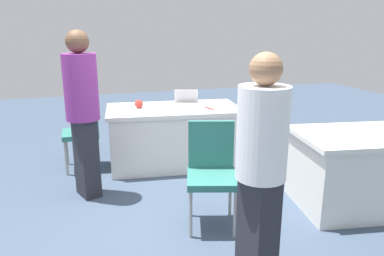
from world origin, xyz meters
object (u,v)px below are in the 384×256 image
Objects in this scene: person_presenter at (261,162)px; laptop_silver at (186,103)px; person_attendee_standing at (82,107)px; yarn_ball at (139,104)px; chair_aisle at (86,128)px; scissors_red at (209,108)px; chair_back_row at (212,168)px; table_foreground at (174,136)px.

laptop_silver is at bearing 166.77° from person_presenter.
yarn_ball is at bearing 116.73° from person_attendee_standing.
chair_aisle is 5.24× the size of scissors_red.
chair_back_row is 1.49m from person_attendee_standing.
chair_aisle is (1.10, -0.19, 0.15)m from table_foreground.
person_attendee_standing is 1.50m from laptop_silver.
scissors_red is at bearing -92.12° from chair_back_row.
chair_back_row is 1.76m from yarn_ball.
chair_aisle is 1.59m from scissors_red.
scissors_red is at bearing 85.95° from person_attendee_standing.
chair_aisle is 2.41× the size of laptop_silver.
table_foreground is 16.53× the size of yarn_ball.
chair_aisle reaches higher than table_foreground.
laptop_silver is at bearing 175.06° from yarn_ball.
person_presenter is (0.03, 2.45, 0.51)m from table_foreground.
chair_aisle is 2.07m from chair_back_row.
table_foreground is at bearing 170.96° from person_presenter.
chair_aisle is 8.73× the size of yarn_ball.
table_foreground is 1.43m from person_attendee_standing.
chair_back_row is (-1.04, 1.79, 0.00)m from chair_aisle.
scissors_red is (-0.45, -2.25, -0.13)m from person_presenter.
chair_aisle reaches higher than scissors_red.
person_attendee_standing reaches higher than scissors_red.
person_attendee_standing is at bearing 47.29° from yarn_ball.
chair_back_row is 8.75× the size of yarn_ball.
yarn_ball reaches higher than table_foreground.
laptop_silver reaches higher than yarn_ball.
person_attendee_standing reaches higher than person_presenter.
scissors_red is at bearing 160.75° from yarn_ball.
yarn_ball is at bearing -12.99° from table_foreground.
laptop_silver is at bearing -165.77° from table_foreground.
chair_back_row is 1.69m from laptop_silver.
person_presenter is at bearing -157.71° from chair_aisle.
table_foreground is at bearing -99.67° from chair_aisle.
laptop_silver reaches higher than table_foreground.
table_foreground is 1.89× the size of chair_aisle.
chair_aisle is 1.00× the size of chair_back_row.
table_foreground is 2.50m from person_presenter.
laptop_silver is at bearing -152.52° from scissors_red.
table_foreground is at bearing -75.43° from chair_back_row.
table_foreground is 1.89× the size of chair_back_row.
chair_back_row is at bearing 99.37° from laptop_silver.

